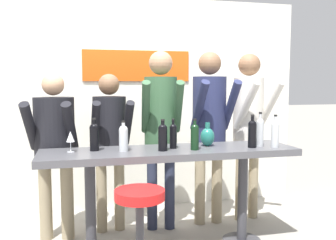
{
  "coord_description": "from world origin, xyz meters",
  "views": [
    {
      "loc": [
        -0.8,
        -3.16,
        1.5
      ],
      "look_at": [
        0.0,
        0.09,
        1.17
      ],
      "focal_mm": 40.0,
      "sensor_mm": 36.0,
      "label": 1
    }
  ],
  "objects_px": {
    "wine_bottle_3": "(173,135)",
    "wine_bottle_6": "(252,132)",
    "person_center_left": "(161,119)",
    "person_center": "(210,118)",
    "person_center_right": "(249,116)",
    "wine_glass_0": "(70,137)",
    "person_far_left": "(54,139)",
    "wine_bottle_2": "(275,132)",
    "decorative_vase": "(207,137)",
    "bar_stool": "(140,224)",
    "wine_bottle_4": "(123,137)",
    "wine_bottle_1": "(195,135)",
    "wine_bottle_5": "(260,131)",
    "person_left": "(110,135)",
    "wine_bottle_7": "(94,135)",
    "wine_bottle_0": "(163,136)",
    "tasting_table": "(170,166)"
  },
  "relations": [
    {
      "from": "wine_bottle_0",
      "to": "wine_bottle_5",
      "type": "distance_m",
      "value": 0.93
    },
    {
      "from": "person_center_left",
      "to": "person_center",
      "type": "xyz_separation_m",
      "value": [
        0.53,
        0.04,
        -0.0
      ]
    },
    {
      "from": "wine_bottle_7",
      "to": "wine_glass_0",
      "type": "xyz_separation_m",
      "value": [
        -0.2,
        -0.01,
        -0.01
      ]
    },
    {
      "from": "person_far_left",
      "to": "wine_bottle_4",
      "type": "distance_m",
      "value": 0.78
    },
    {
      "from": "wine_bottle_0",
      "to": "wine_bottle_4",
      "type": "height_order",
      "value": "wine_bottle_0"
    },
    {
      "from": "person_center_left",
      "to": "decorative_vase",
      "type": "distance_m",
      "value": 0.56
    },
    {
      "from": "wine_bottle_3",
      "to": "bar_stool",
      "type": "bearing_deg",
      "value": -123.78
    },
    {
      "from": "bar_stool",
      "to": "person_far_left",
      "type": "distance_m",
      "value": 1.33
    },
    {
      "from": "wine_bottle_3",
      "to": "wine_bottle_4",
      "type": "height_order",
      "value": "wine_bottle_3"
    },
    {
      "from": "person_center",
      "to": "wine_bottle_4",
      "type": "height_order",
      "value": "person_center"
    },
    {
      "from": "wine_bottle_3",
      "to": "wine_bottle_6",
      "type": "distance_m",
      "value": 0.72
    },
    {
      "from": "wine_bottle_2",
      "to": "wine_bottle_4",
      "type": "xyz_separation_m",
      "value": [
        -1.36,
        0.13,
        -0.01
      ]
    },
    {
      "from": "person_far_left",
      "to": "wine_bottle_6",
      "type": "bearing_deg",
      "value": -7.69
    },
    {
      "from": "person_far_left",
      "to": "wine_bottle_3",
      "type": "bearing_deg",
      "value": -12.97
    },
    {
      "from": "person_left",
      "to": "wine_bottle_7",
      "type": "distance_m",
      "value": 0.53
    },
    {
      "from": "wine_bottle_6",
      "to": "wine_bottle_7",
      "type": "bearing_deg",
      "value": 172.73
    },
    {
      "from": "tasting_table",
      "to": "bar_stool",
      "type": "distance_m",
      "value": 0.75
    },
    {
      "from": "person_far_left",
      "to": "wine_bottle_3",
      "type": "distance_m",
      "value": 1.14
    },
    {
      "from": "person_center_right",
      "to": "wine_glass_0",
      "type": "distance_m",
      "value": 1.94
    },
    {
      "from": "bar_stool",
      "to": "wine_bottle_4",
      "type": "height_order",
      "value": "wine_bottle_4"
    },
    {
      "from": "tasting_table",
      "to": "wine_bottle_0",
      "type": "bearing_deg",
      "value": -141.52
    },
    {
      "from": "tasting_table",
      "to": "person_center_left",
      "type": "xyz_separation_m",
      "value": [
        0.03,
        0.49,
        0.37
      ]
    },
    {
      "from": "wine_bottle_2",
      "to": "wine_glass_0",
      "type": "distance_m",
      "value": 1.81
    },
    {
      "from": "wine_bottle_1",
      "to": "wine_bottle_5",
      "type": "bearing_deg",
      "value": 4.15
    },
    {
      "from": "wine_bottle_2",
      "to": "decorative_vase",
      "type": "xyz_separation_m",
      "value": [
        -0.57,
        0.21,
        -0.05
      ]
    },
    {
      "from": "wine_bottle_0",
      "to": "wine_bottle_6",
      "type": "bearing_deg",
      "value": -2.38
    },
    {
      "from": "bar_stool",
      "to": "person_center_left",
      "type": "distance_m",
      "value": 1.32
    },
    {
      "from": "person_center_right",
      "to": "wine_bottle_6",
      "type": "bearing_deg",
      "value": -124.04
    },
    {
      "from": "wine_bottle_0",
      "to": "wine_bottle_7",
      "type": "height_order",
      "value": "wine_bottle_7"
    },
    {
      "from": "person_left",
      "to": "wine_bottle_7",
      "type": "height_order",
      "value": "person_left"
    },
    {
      "from": "person_far_left",
      "to": "wine_bottle_2",
      "type": "height_order",
      "value": "person_far_left"
    },
    {
      "from": "wine_bottle_3",
      "to": "wine_bottle_6",
      "type": "relative_size",
      "value": 0.89
    },
    {
      "from": "wine_bottle_2",
      "to": "wine_bottle_3",
      "type": "distance_m",
      "value": 0.93
    },
    {
      "from": "person_center_right",
      "to": "wine_bottle_4",
      "type": "bearing_deg",
      "value": -169.39
    },
    {
      "from": "person_center_right",
      "to": "wine_bottle_6",
      "type": "xyz_separation_m",
      "value": [
        -0.28,
        -0.65,
        -0.09
      ]
    },
    {
      "from": "person_center",
      "to": "wine_bottle_1",
      "type": "relative_size",
      "value": 6.7
    },
    {
      "from": "wine_bottle_2",
      "to": "wine_bottle_7",
      "type": "bearing_deg",
      "value": 172.37
    },
    {
      "from": "person_center_right",
      "to": "wine_glass_0",
      "type": "relative_size",
      "value": 10.28
    },
    {
      "from": "person_center_left",
      "to": "wine_bottle_1",
      "type": "height_order",
      "value": "person_center_left"
    },
    {
      "from": "wine_bottle_0",
      "to": "decorative_vase",
      "type": "bearing_deg",
      "value": 17.18
    },
    {
      "from": "person_far_left",
      "to": "wine_bottle_4",
      "type": "height_order",
      "value": "person_far_left"
    },
    {
      "from": "bar_stool",
      "to": "decorative_vase",
      "type": "distance_m",
      "value": 1.12
    },
    {
      "from": "wine_bottle_7",
      "to": "bar_stool",
      "type": "bearing_deg",
      "value": -66.92
    },
    {
      "from": "tasting_table",
      "to": "person_center",
      "type": "xyz_separation_m",
      "value": [
        0.56,
        0.53,
        0.37
      ]
    },
    {
      "from": "wine_bottle_5",
      "to": "wine_bottle_3",
      "type": "bearing_deg",
      "value": 175.08
    },
    {
      "from": "wine_bottle_0",
      "to": "wine_bottle_2",
      "type": "distance_m",
      "value": 1.03
    },
    {
      "from": "bar_stool",
      "to": "wine_glass_0",
      "type": "distance_m",
      "value": 0.98
    },
    {
      "from": "person_center_left",
      "to": "person_center",
      "type": "distance_m",
      "value": 0.54
    },
    {
      "from": "wine_bottle_1",
      "to": "wine_bottle_5",
      "type": "distance_m",
      "value": 0.65
    },
    {
      "from": "wine_bottle_3",
      "to": "wine_bottle_4",
      "type": "distance_m",
      "value": 0.45
    }
  ]
}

